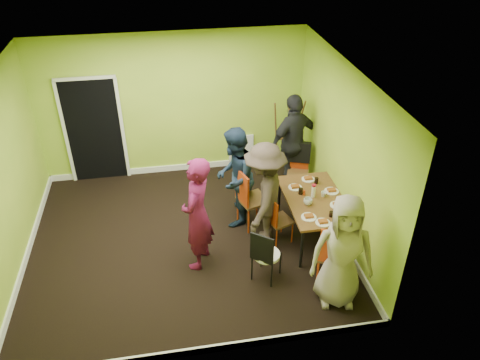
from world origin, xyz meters
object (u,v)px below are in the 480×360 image
object	(u,v)px
chair_front_end	(334,252)
person_left_far	(235,177)
blue_bottle	(339,205)
chair_back_end	(299,158)
chair_bentwood	(265,253)
chair_left_near	(276,217)
easel	(287,137)
person_standing	(197,214)
person_back_end	(293,142)
orange_bottle	(304,193)
person_front_end	(342,252)
person_left_near	(264,196)
thermos	(313,191)
chair_left_far	(248,196)
dining_table	(315,201)

from	to	relation	value
chair_front_end	person_left_far	world-z (taller)	person_left_far
blue_bottle	chair_back_end	bearing A→B (deg)	93.33
chair_bentwood	chair_left_near	bearing A→B (deg)	103.56
chair_bentwood	easel	distance (m)	3.14
person_standing	person_back_end	xyz separation A→B (m)	(1.95, 1.89, 0.01)
orange_bottle	person_front_end	size ratio (longest dim) A/B	0.05
person_left_near	person_left_far	bearing A→B (deg)	-124.80
blue_bottle	person_back_end	world-z (taller)	person_back_end
person_left_near	person_back_end	size ratio (longest dim) A/B	0.95
blue_bottle	person_front_end	distance (m)	1.08
chair_front_end	thermos	distance (m)	1.18
chair_left_far	thermos	xyz separation A→B (m)	(0.96, -0.40, 0.24)
dining_table	thermos	bearing A→B (deg)	106.37
blue_bottle	person_back_end	distance (m)	1.95
person_left_near	person_standing	bearing A→B (deg)	-47.52
dining_table	thermos	world-z (taller)	thermos
person_left_far	chair_left_far	bearing A→B (deg)	67.46
orange_bottle	person_left_near	xyz separation A→B (m)	(-0.67, -0.10, 0.09)
orange_bottle	person_left_far	xyz separation A→B (m)	(-1.04, 0.52, 0.08)
chair_front_end	easel	distance (m)	3.20
chair_front_end	person_left_far	xyz separation A→B (m)	(-1.12, 1.75, 0.27)
chair_left_far	chair_bentwood	bearing A→B (deg)	-18.55
thermos	person_left_near	world-z (taller)	person_left_near
easel	person_front_end	world-z (taller)	person_front_end
person_back_end	blue_bottle	bearing A→B (deg)	70.61
chair_back_end	orange_bottle	xyz separation A→B (m)	(-0.29, -1.27, 0.11)
chair_bentwood	dining_table	bearing A→B (deg)	78.12
chair_back_end	chair_front_end	bearing A→B (deg)	105.11
chair_front_end	blue_bottle	bearing A→B (deg)	88.83
easel	blue_bottle	distance (m)	2.45
thermos	person_left_far	world-z (taller)	person_left_far
easel	person_left_near	world-z (taller)	person_left_near
chair_bentwood	person_front_end	world-z (taller)	person_front_end
person_left_near	orange_bottle	bearing A→B (deg)	123.40
person_left_near	person_back_end	xyz separation A→B (m)	(0.89, 1.55, 0.04)
chair_left_far	person_standing	size ratio (longest dim) A/B	0.59
dining_table	chair_left_near	size ratio (longest dim) A/B	1.73
chair_back_end	person_left_far	distance (m)	1.54
person_left_near	person_back_end	bearing A→B (deg)	175.08
dining_table	person_left_near	xyz separation A→B (m)	(-0.82, 0.03, 0.19)
person_left_near	easel	bearing A→B (deg)	-178.87
chair_back_end	blue_bottle	distance (m)	1.77
blue_bottle	easel	bearing A→B (deg)	93.72
chair_left_far	chair_bentwood	size ratio (longest dim) A/B	1.20
blue_bottle	orange_bottle	xyz separation A→B (m)	(-0.39, 0.49, -0.05)
person_back_end	person_front_end	xyz separation A→B (m)	(-0.15, -2.97, -0.07)
person_left_far	person_left_near	distance (m)	0.72
chair_bentwood	person_left_far	size ratio (longest dim) A/B	0.52
easel	thermos	distance (m)	2.04
person_left_far	chair_back_end	bearing A→B (deg)	140.71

